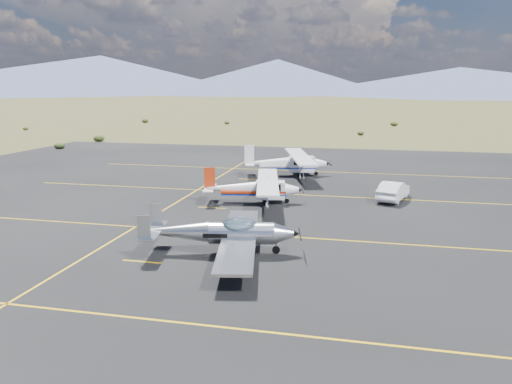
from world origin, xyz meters
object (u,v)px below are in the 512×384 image
at_px(aircraft_cessna, 253,188).
at_px(sedan, 393,191).
at_px(aircraft_plain, 287,162).
at_px(aircraft_low_wing, 224,233).

bearing_deg(aircraft_cessna, sedan, 6.50).
height_order(aircraft_plain, sedan, aircraft_plain).
height_order(aircraft_cessna, sedan, aircraft_cessna).
bearing_deg(sedan, aircraft_low_wing, 74.89).
bearing_deg(aircraft_plain, aircraft_cessna, -108.27).
bearing_deg(aircraft_cessna, aircraft_low_wing, -96.25).
bearing_deg(aircraft_plain, aircraft_low_wing, -104.27).
height_order(aircraft_low_wing, aircraft_cessna, aircraft_cessna).
bearing_deg(aircraft_low_wing, aircraft_cessna, 84.08).
distance_m(aircraft_low_wing, sedan, 16.66).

